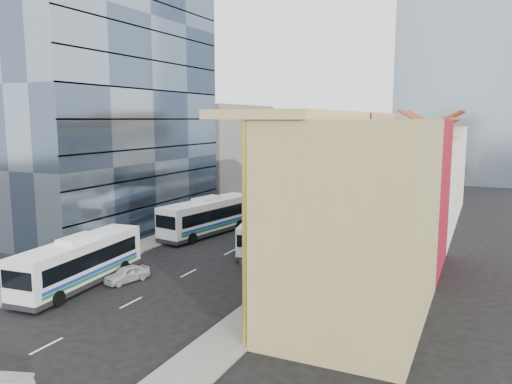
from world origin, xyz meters
The scene contains 14 objects.
ground centered at (0.00, 0.00, 0.00)m, with size 200.00×200.00×0.00m, color black.
sidewalk_right centered at (8.50, 22.00, 0.07)m, with size 3.00×90.00×0.15m, color slate.
sidewalk_left centered at (-8.50, 22.00, 0.07)m, with size 3.00×90.00×0.15m, color slate.
shophouse_tan centered at (14.00, 5.00, 6.00)m, with size 8.00×14.00×12.00m, color tan.
shophouse_red centered at (14.00, 17.00, 6.00)m, with size 8.00×10.00×12.00m, color maroon.
shophouse_cream_near centered at (14.00, 26.50, 5.00)m, with size 8.00×9.00×10.00m, color white.
shophouse_cream_mid centered at (14.00, 35.50, 5.00)m, with size 8.00×9.00×10.00m, color white.
shophouse_cream_far centered at (14.00, 46.00, 5.50)m, with size 8.00×12.00×11.00m, color white.
office_tower centered at (-17.00, 19.00, 15.00)m, with size 12.00×26.00×30.00m, color #3C4B60.
office_block_far centered at (-16.00, 42.00, 7.00)m, with size 10.00×18.00×14.00m, color gray.
bus_left_near centered at (-5.50, 2.19, 1.87)m, with size 2.73×11.66×3.74m, color white, non-canonical shape.
bus_left_far centered at (-5.41, 20.24, 2.00)m, with size 2.92×12.49×4.00m, color white, non-canonical shape.
bus_right centered at (2.01, 17.22, 1.65)m, with size 2.41×10.29×3.30m, color silver, non-canonical shape.
sedan_left centered at (-3.04, 4.33, 0.60)m, with size 1.42×3.52×1.20m, color silver.
Camera 1 is at (20.77, -24.09, 12.03)m, focal length 35.00 mm.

